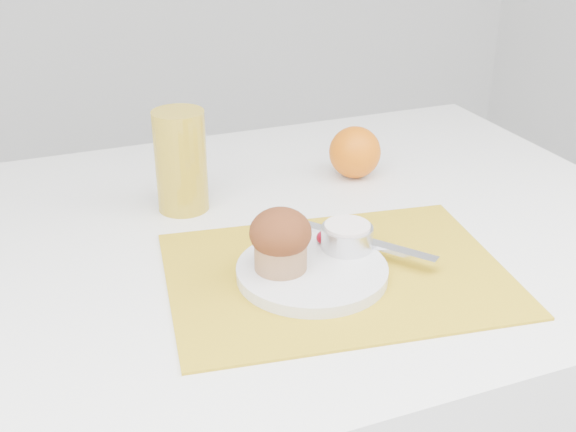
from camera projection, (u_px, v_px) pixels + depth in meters
name	position (u px, v px, depth m)	size (l,w,h in m)	color
placemat	(337.00, 274.00, 0.89)	(0.42, 0.30, 0.00)	gold
plate	(312.00, 271.00, 0.88)	(0.19, 0.19, 0.01)	silver
ramekin	(347.00, 237.00, 0.91)	(0.07, 0.07, 0.03)	silver
cream	(347.00, 227.00, 0.91)	(0.06, 0.06, 0.01)	white
raspberry_near	(324.00, 237.00, 0.93)	(0.02, 0.02, 0.02)	#5B0211
raspberry_far	(323.00, 238.00, 0.93)	(0.02, 0.02, 0.02)	#5D020B
butter_knife	(359.00, 240.00, 0.93)	(0.21, 0.02, 0.01)	white
orange	(355.00, 152.00, 1.16)	(0.08, 0.08, 0.08)	orange
juice_glass	(181.00, 161.00, 1.03)	(0.07, 0.07, 0.15)	gold
muffin	(281.00, 239.00, 0.86)	(0.07, 0.07, 0.08)	#AD7C53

